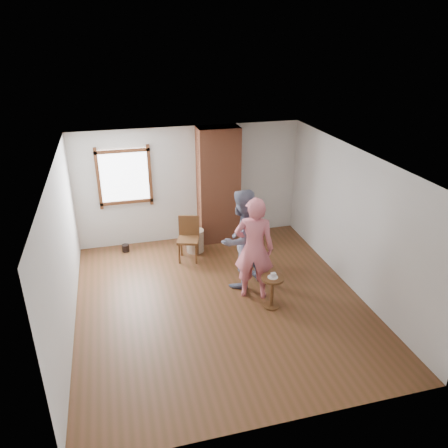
{
  "coord_description": "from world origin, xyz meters",
  "views": [
    {
      "loc": [
        -1.61,
        -6.36,
        4.5
      ],
      "look_at": [
        0.28,
        0.8,
        1.15
      ],
      "focal_mm": 35.0,
      "sensor_mm": 36.0,
      "label": 1
    }
  ],
  "objects_px": {
    "stoneware_crock": "(195,241)",
    "dining_chair_right": "(248,246)",
    "person_pink": "(254,249)",
    "side_table": "(272,287)",
    "man": "(242,239)",
    "dining_chair_left": "(189,236)"
  },
  "relations": [
    {
      "from": "stoneware_crock",
      "to": "man",
      "type": "height_order",
      "value": "man"
    },
    {
      "from": "side_table",
      "to": "person_pink",
      "type": "height_order",
      "value": "person_pink"
    },
    {
      "from": "dining_chair_right",
      "to": "side_table",
      "type": "relative_size",
      "value": 1.33
    },
    {
      "from": "dining_chair_left",
      "to": "dining_chair_right",
      "type": "distance_m",
      "value": 1.28
    },
    {
      "from": "stoneware_crock",
      "to": "dining_chair_left",
      "type": "xyz_separation_m",
      "value": [
        -0.19,
        -0.28,
        0.27
      ]
    },
    {
      "from": "dining_chair_right",
      "to": "person_pink",
      "type": "distance_m",
      "value": 1.21
    },
    {
      "from": "side_table",
      "to": "dining_chair_right",
      "type": "bearing_deg",
      "value": 88.23
    },
    {
      "from": "stoneware_crock",
      "to": "dining_chair_right",
      "type": "distance_m",
      "value": 1.32
    },
    {
      "from": "stoneware_crock",
      "to": "side_table",
      "type": "distance_m",
      "value": 2.58
    },
    {
      "from": "man",
      "to": "person_pink",
      "type": "height_order",
      "value": "person_pink"
    },
    {
      "from": "dining_chair_right",
      "to": "man",
      "type": "relative_size",
      "value": 0.42
    },
    {
      "from": "person_pink",
      "to": "stoneware_crock",
      "type": "bearing_deg",
      "value": -49.59
    },
    {
      "from": "man",
      "to": "side_table",
      "type": "bearing_deg",
      "value": 79.97
    },
    {
      "from": "dining_chair_right",
      "to": "side_table",
      "type": "height_order",
      "value": "dining_chair_right"
    },
    {
      "from": "dining_chair_left",
      "to": "man",
      "type": "distance_m",
      "value": 1.54
    },
    {
      "from": "man",
      "to": "person_pink",
      "type": "bearing_deg",
      "value": 73.36
    },
    {
      "from": "man",
      "to": "person_pink",
      "type": "xyz_separation_m",
      "value": [
        0.1,
        -0.44,
        0.01
      ]
    },
    {
      "from": "stoneware_crock",
      "to": "person_pink",
      "type": "xyz_separation_m",
      "value": [
        0.67,
        -1.99,
        0.71
      ]
    },
    {
      "from": "stoneware_crock",
      "to": "person_pink",
      "type": "distance_m",
      "value": 2.21
    },
    {
      "from": "side_table",
      "to": "person_pink",
      "type": "xyz_separation_m",
      "value": [
        -0.2,
        0.43,
        0.56
      ]
    },
    {
      "from": "stoneware_crock",
      "to": "dining_chair_right",
      "type": "bearing_deg",
      "value": -44.84
    },
    {
      "from": "man",
      "to": "stoneware_crock",
      "type": "bearing_deg",
      "value": -98.45
    }
  ]
}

